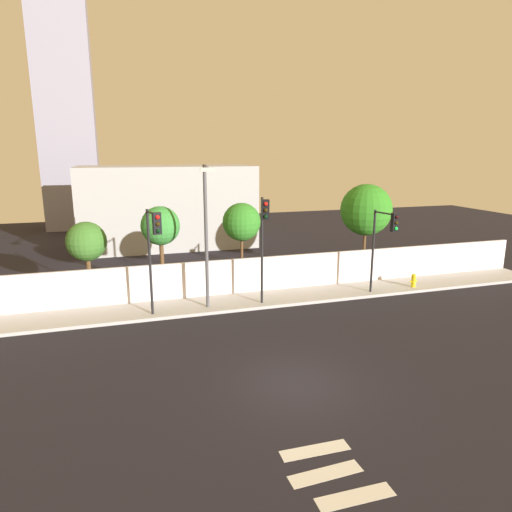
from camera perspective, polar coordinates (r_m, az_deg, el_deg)
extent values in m
plane|color=black|center=(15.19, 5.06, -15.84)|extent=(80.00, 80.00, 0.00)
cube|color=#AEAEAE|center=(22.32, -2.95, -5.91)|extent=(36.00, 2.40, 0.15)
cube|color=silver|center=(23.22, -3.77, -2.64)|extent=(36.00, 0.18, 1.80)
cube|color=silver|center=(11.30, 12.50, -27.69)|extent=(1.81, 0.46, 0.01)
cube|color=silver|center=(11.76, 8.83, -25.64)|extent=(1.82, 0.51, 0.01)
cube|color=silver|center=(12.41, 7.50, -23.25)|extent=(1.81, 0.47, 0.01)
cylinder|color=black|center=(21.34, 0.76, 0.60)|extent=(0.12, 0.12, 5.14)
cylinder|color=black|center=(20.44, 0.99, 7.06)|extent=(0.26, 1.03, 0.08)
cube|color=black|center=(19.97, 1.19, 5.91)|extent=(0.37, 0.26, 0.90)
sphere|color=red|center=(19.82, 1.25, 6.64)|extent=(0.18, 0.18, 0.18)
sphere|color=#33260A|center=(19.85, 1.24, 5.84)|extent=(0.18, 0.18, 0.18)
sphere|color=black|center=(19.89, 1.24, 5.04)|extent=(0.18, 0.18, 0.18)
cylinder|color=black|center=(20.42, -13.31, -0.85)|extent=(0.12, 0.12, 4.78)
cylinder|color=black|center=(19.39, -13.11, 5.33)|extent=(0.36, 1.28, 0.08)
cube|color=black|center=(18.83, -12.47, 4.06)|extent=(0.38, 0.27, 0.90)
sphere|color=red|center=(18.68, -12.40, 4.83)|extent=(0.18, 0.18, 0.18)
sphere|color=#33260A|center=(18.72, -12.36, 3.98)|extent=(0.18, 0.18, 0.18)
sphere|color=black|center=(18.77, -12.32, 3.14)|extent=(0.18, 0.18, 0.18)
cylinder|color=black|center=(23.94, 14.61, 0.56)|extent=(0.12, 0.12, 4.33)
cylinder|color=black|center=(23.09, 16.04, 5.23)|extent=(0.32, 1.37, 0.08)
cube|color=black|center=(22.65, 17.18, 4.12)|extent=(0.37, 0.26, 0.90)
sphere|color=black|center=(22.53, 17.43, 4.75)|extent=(0.18, 0.18, 0.18)
sphere|color=#33260A|center=(22.57, 17.39, 4.05)|extent=(0.18, 0.18, 0.18)
sphere|color=#19F24C|center=(22.61, 17.34, 3.35)|extent=(0.18, 0.18, 0.18)
cylinder|color=#4C4C51|center=(20.74, -6.34, 2.27)|extent=(0.16, 0.16, 6.64)
cylinder|color=#4C4C51|center=(19.38, -6.39, 11.26)|extent=(0.35, 2.01, 0.10)
cube|color=beige|center=(18.38, -6.17, 10.86)|extent=(0.63, 0.31, 0.16)
cylinder|color=gold|center=(25.91, 19.34, -3.11)|extent=(0.24, 0.24, 0.57)
sphere|color=gold|center=(25.83, 19.40, -2.42)|extent=(0.26, 0.26, 0.26)
cylinder|color=gold|center=(25.81, 19.04, -3.09)|extent=(0.10, 0.09, 0.09)
cylinder|color=gold|center=(26.00, 19.65, -3.01)|extent=(0.10, 0.09, 0.09)
cylinder|color=brown|center=(23.73, -20.39, -2.54)|extent=(0.23, 0.23, 2.56)
sphere|color=#397028|center=(23.33, -20.74, 1.74)|extent=(1.93, 1.93, 1.93)
cylinder|color=brown|center=(23.69, -11.81, -1.27)|extent=(0.22, 0.22, 3.14)
sphere|color=#358836|center=(23.27, -12.05, 3.78)|extent=(1.98, 1.98, 1.98)
cylinder|color=brown|center=(24.43, -1.81, -0.58)|extent=(0.14, 0.14, 3.12)
sphere|color=#307E24|center=(24.02, -1.84, 4.34)|extent=(2.04, 2.04, 2.04)
cylinder|color=brown|center=(27.33, 13.53, 0.65)|extent=(0.17, 0.17, 3.24)
sphere|color=#2E7F1F|center=(26.93, 13.81, 5.72)|extent=(2.98, 2.98, 2.98)
cube|color=#A4A4A4|center=(36.20, -11.18, 6.19)|extent=(13.26, 6.00, 6.28)
cube|color=gray|center=(48.60, -23.43, 21.68)|extent=(5.01, 5.00, 30.87)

